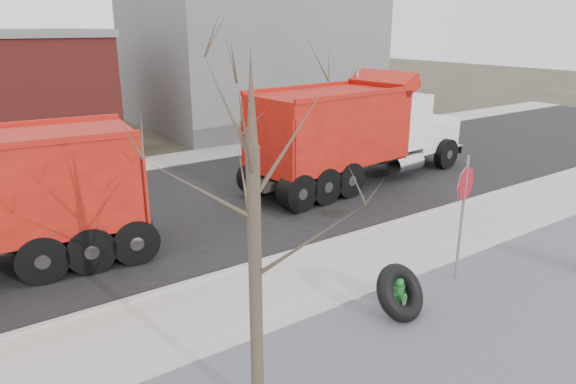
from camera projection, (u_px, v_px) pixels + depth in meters
ground at (321, 283)px, 11.25m from camera, size 120.00×120.00×0.00m
gravel_verge at (451, 366)px, 8.51m from camera, size 60.00×5.00×0.03m
sidewalk at (314, 278)px, 11.44m from camera, size 60.00×2.50×0.06m
curb at (281, 256)px, 12.44m from camera, size 60.00×0.15×0.11m
road at (197, 204)px, 16.17m from camera, size 60.00×9.40×0.02m
far_sidewalk at (136, 165)px, 20.62m from camera, size 60.00×2.00×0.06m
building_grey at (250, 51)px, 28.95m from camera, size 12.00×10.00×8.00m
bare_tree at (254, 200)px, 6.46m from camera, size 3.20×3.20×5.20m
fire_hydrant at (398, 295)px, 10.08m from camera, size 0.42×0.41×0.75m
truck_tire at (400, 292)px, 9.85m from camera, size 1.27×1.07×1.12m
stop_sign at (464, 198)px, 10.82m from camera, size 0.75×0.22×2.84m
dump_truck_red_a at (355, 129)px, 17.98m from camera, size 9.55×3.40×3.79m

